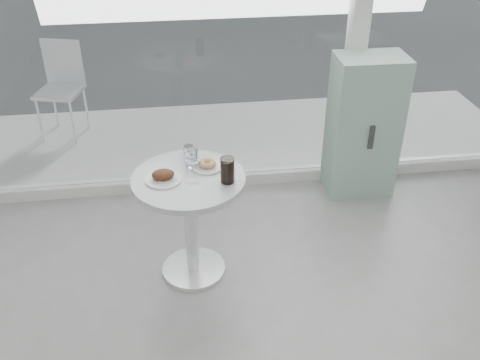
{
  "coord_description": "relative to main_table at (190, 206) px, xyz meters",
  "views": [
    {
      "loc": [
        -0.56,
        -0.96,
        2.54
      ],
      "look_at": [
        -0.2,
        1.7,
        0.85
      ],
      "focal_mm": 40.0,
      "sensor_mm": 36.0,
      "label": 1
    }
  ],
  "objects": [
    {
      "name": "main_table",
      "position": [
        0.0,
        0.0,
        0.0
      ],
      "size": [
        0.72,
        0.72,
        0.77
      ],
      "color": "white",
      "rests_on": "ground"
    },
    {
      "name": "patio_deck",
      "position": [
        0.5,
        1.9,
        -0.53
      ],
      "size": [
        5.6,
        1.6,
        0.05
      ],
      "primitive_type": "cube",
      "color": "beige",
      "rests_on": "ground"
    },
    {
      "name": "mint_cabinet",
      "position": [
        1.46,
        0.88,
        0.04
      ],
      "size": [
        0.55,
        0.39,
        1.18
      ],
      "rotation": [
        0.0,
        0.0,
        -0.02
      ],
      "color": "#8AB09D",
      "rests_on": "ground"
    },
    {
      "name": "patio_chair",
      "position": [
        -1.13,
        2.24,
        0.02
      ],
      "size": [
        0.49,
        0.49,
        0.92
      ],
      "rotation": [
        0.0,
        0.0,
        -0.28
      ],
      "color": "white",
      "rests_on": "patio_deck"
    },
    {
      "name": "plate_fritter",
      "position": [
        -0.15,
        -0.01,
        0.25
      ],
      "size": [
        0.23,
        0.23,
        0.07
      ],
      "color": "white",
      "rests_on": "main_table"
    },
    {
      "name": "plate_donut",
      "position": [
        0.13,
        0.1,
        0.24
      ],
      "size": [
        0.2,
        0.2,
        0.05
      ],
      "color": "white",
      "rests_on": "main_table"
    },
    {
      "name": "water_tumbler_a",
      "position": [
        0.04,
        0.13,
        0.27
      ],
      "size": [
        0.08,
        0.08,
        0.12
      ],
      "color": "white",
      "rests_on": "main_table"
    },
    {
      "name": "water_tumbler_b",
      "position": [
        0.02,
        0.22,
        0.27
      ],
      "size": [
        0.07,
        0.07,
        0.11
      ],
      "color": "white",
      "rests_on": "main_table"
    },
    {
      "name": "cola_glass",
      "position": [
        0.24,
        -0.08,
        0.3
      ],
      "size": [
        0.09,
        0.09,
        0.17
      ],
      "color": "white",
      "rests_on": "main_table"
    }
  ]
}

